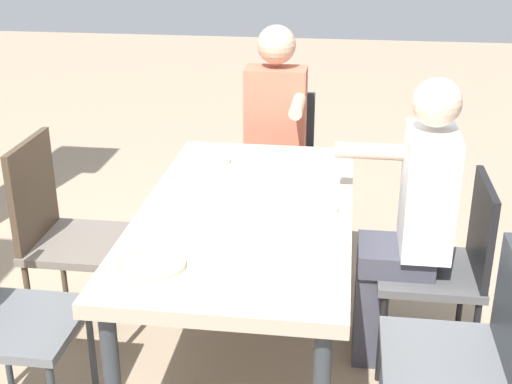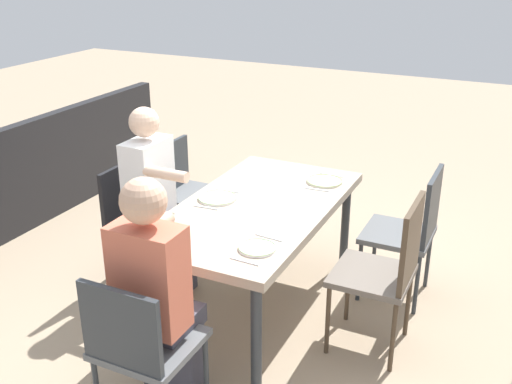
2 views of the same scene
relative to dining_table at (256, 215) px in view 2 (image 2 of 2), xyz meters
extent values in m
plane|color=gray|center=(0.00, 0.00, -0.67)|extent=(16.00, 16.00, 0.00)
cube|color=tan|center=(0.00, 0.00, 0.04)|extent=(1.65, 0.88, 0.06)
cylinder|color=#2D3338|center=(-0.75, 0.36, -0.33)|extent=(0.06, 0.06, 0.68)
cylinder|color=#2D3338|center=(0.75, 0.36, -0.33)|extent=(0.06, 0.06, 0.68)
cylinder|color=#2D3338|center=(-0.75, -0.36, -0.33)|extent=(0.06, 0.06, 0.68)
cylinder|color=#2D3338|center=(0.75, -0.36, -0.33)|extent=(0.06, 0.06, 0.68)
cube|color=#5B5E61|center=(-0.55, 0.78, -0.22)|extent=(0.44, 0.44, 0.04)
cube|color=#2D3338|center=(-0.55, 0.98, 0.02)|extent=(0.42, 0.03, 0.46)
cylinder|color=#2D3338|center=(-0.74, 0.59, -0.45)|extent=(0.03, 0.03, 0.43)
cylinder|color=#2D3338|center=(-0.36, 0.59, -0.45)|extent=(0.03, 0.03, 0.43)
cylinder|color=#2D3338|center=(-0.74, 0.97, -0.45)|extent=(0.03, 0.03, 0.43)
cylinder|color=#2D3338|center=(-0.36, 0.97, -0.45)|extent=(0.03, 0.03, 0.43)
cube|color=#5B5E61|center=(-0.55, -0.78, -0.22)|extent=(0.44, 0.44, 0.04)
cube|color=#2D3338|center=(-0.55, -0.98, -0.02)|extent=(0.42, 0.03, 0.40)
cylinder|color=#2D3338|center=(-0.36, -0.59, -0.45)|extent=(0.03, 0.03, 0.43)
cylinder|color=#2D3338|center=(-0.74, -0.59, -0.45)|extent=(0.03, 0.03, 0.43)
cylinder|color=#2D3338|center=(-0.36, -0.97, -0.45)|extent=(0.03, 0.03, 0.43)
cylinder|color=#2D3338|center=(-0.74, -0.97, -0.45)|extent=(0.03, 0.03, 0.43)
cube|color=#6A6158|center=(0.08, 0.78, -0.19)|extent=(0.44, 0.44, 0.04)
cube|color=#473828|center=(0.08, 0.98, 0.05)|extent=(0.42, 0.03, 0.49)
cylinder|color=#473828|center=(-0.11, 0.59, -0.44)|extent=(0.03, 0.03, 0.45)
cylinder|color=#473828|center=(0.27, 0.59, -0.44)|extent=(0.03, 0.03, 0.45)
cylinder|color=#473828|center=(-0.11, 0.97, -0.44)|extent=(0.03, 0.03, 0.45)
cylinder|color=#473828|center=(0.27, 0.97, -0.44)|extent=(0.03, 0.03, 0.45)
cube|color=#4F4F50|center=(0.08, -0.78, -0.22)|extent=(0.44, 0.44, 0.04)
cube|color=black|center=(0.08, -0.98, -0.01)|extent=(0.42, 0.03, 0.42)
cylinder|color=black|center=(0.27, -0.59, -0.45)|extent=(0.03, 0.03, 0.43)
cylinder|color=black|center=(-0.11, -0.59, -0.45)|extent=(0.03, 0.03, 0.43)
cylinder|color=black|center=(0.27, -0.97, -0.45)|extent=(0.03, 0.03, 0.43)
cylinder|color=black|center=(-0.11, -0.97, -0.45)|extent=(0.03, 0.03, 0.43)
cube|color=#5B5E61|center=(1.17, 0.00, -0.19)|extent=(0.44, 0.44, 0.04)
cube|color=#2D3338|center=(1.37, 0.00, 0.01)|extent=(0.03, 0.42, 0.41)
cylinder|color=#2D3338|center=(0.98, 0.19, -0.44)|extent=(0.03, 0.03, 0.45)
cylinder|color=#2D3338|center=(0.98, -0.19, -0.44)|extent=(0.03, 0.03, 0.45)
cube|color=#3F3F4C|center=(0.08, -0.55, -0.44)|extent=(0.24, 0.14, 0.46)
cube|color=#3F3F4C|center=(0.08, -0.64, -0.16)|extent=(0.28, 0.32, 0.10)
cube|color=white|center=(0.08, -0.75, 0.15)|extent=(0.34, 0.20, 0.52)
sphere|color=beige|center=(0.08, -0.75, 0.53)|extent=(0.20, 0.20, 0.20)
cylinder|color=beige|center=(0.22, -0.51, 0.27)|extent=(0.07, 0.30, 0.07)
cube|color=#3F3F4C|center=(0.93, 0.00, -0.44)|extent=(0.14, 0.24, 0.46)
cube|color=#3F3F4C|center=(1.02, 0.00, -0.16)|extent=(0.32, 0.28, 0.10)
cube|color=#CC664C|center=(1.13, 0.00, 0.15)|extent=(0.20, 0.34, 0.52)
sphere|color=tan|center=(1.13, 0.00, 0.54)|extent=(0.21, 0.21, 0.21)
cylinder|color=tan|center=(0.89, -0.14, 0.27)|extent=(0.30, 0.07, 0.07)
cylinder|color=silver|center=(-0.55, 0.26, 0.07)|extent=(0.24, 0.24, 0.01)
torus|color=#A0BE77|center=(-0.55, 0.26, 0.08)|extent=(0.24, 0.24, 0.01)
cube|color=silver|center=(-0.70, 0.26, 0.07)|extent=(0.02, 0.17, 0.01)
cube|color=silver|center=(-0.40, 0.26, 0.07)|extent=(0.03, 0.17, 0.01)
cylinder|color=white|center=(0.02, -0.26, 0.07)|extent=(0.25, 0.25, 0.01)
torus|color=#A4C786|center=(0.02, -0.26, 0.08)|extent=(0.25, 0.25, 0.01)
cube|color=silver|center=(-0.13, -0.26, 0.07)|extent=(0.02, 0.17, 0.01)
cube|color=silver|center=(0.17, -0.26, 0.07)|extent=(0.03, 0.17, 0.01)
cylinder|color=white|center=(0.53, 0.26, 0.07)|extent=(0.20, 0.20, 0.01)
torus|color=#A9CD91|center=(0.53, 0.26, 0.08)|extent=(0.20, 0.20, 0.01)
cube|color=silver|center=(0.38, 0.26, 0.07)|extent=(0.03, 0.17, 0.01)
cube|color=silver|center=(0.68, 0.26, 0.07)|extent=(0.02, 0.17, 0.01)
camera|label=1|loc=(-2.64, -0.40, 1.26)|focal=48.94mm
camera|label=2|loc=(3.08, 1.48, 1.57)|focal=42.12mm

